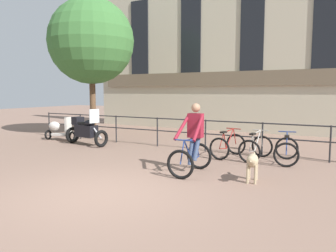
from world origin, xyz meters
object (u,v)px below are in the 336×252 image
parked_bicycle_near_lamp (228,146)px  parked_bicycle_mid_right (286,150)px  parked_motorcycle (86,130)px  cyclist_with_bike (193,142)px  parked_scooter (59,129)px  dog (252,162)px  parked_bicycle_mid_left (256,148)px

parked_bicycle_near_lamp → parked_bicycle_mid_right: 1.69m
parked_motorcycle → parked_bicycle_near_lamp: bearing=-78.6°
cyclist_with_bike → parked_scooter: bearing=161.5°
parked_bicycle_near_lamp → parked_bicycle_mid_right: bearing=-170.9°
dog → parked_bicycle_mid_left: size_ratio=0.77×
parked_bicycle_mid_right → parked_scooter: bearing=-8.3°
dog → parked_bicycle_mid_right: size_ratio=0.76×
dog → parked_bicycle_mid_right: (0.33, 2.38, -0.10)m
parked_motorcycle → parked_scooter: (-1.78, 0.34, -0.10)m
parked_bicycle_near_lamp → parked_scooter: size_ratio=0.91×
dog → parked_bicycle_mid_left: parked_bicycle_mid_left is taller
cyclist_with_bike → parked_bicycle_mid_left: cyclist_with_bike is taller
parked_bicycle_mid_left → parked_bicycle_mid_right: bearing=-174.2°
cyclist_with_bike → parked_bicycle_near_lamp: size_ratio=1.42×
parked_motorcycle → parked_scooter: 1.81m
dog → parked_bicycle_near_lamp: (-1.36, 2.38, -0.10)m
parked_bicycle_near_lamp → parked_bicycle_mid_right: same height
dog → parked_bicycle_near_lamp: parked_bicycle_near_lamp is taller
parked_bicycle_mid_right → cyclist_with_bike: bearing=41.9°
parked_bicycle_near_lamp → parked_bicycle_mid_left: same height
parked_bicycle_mid_right → parked_scooter: (-8.82, -0.05, 0.10)m
cyclist_with_bike → parked_scooter: cyclist_with_bike is taller
dog → cyclist_with_bike: bearing=164.8°
parked_bicycle_near_lamp → parked_scooter: (-7.13, -0.05, 0.10)m
dog → parked_bicycle_mid_right: bearing=72.8°
cyclist_with_bike → parked_motorcycle: cyclist_with_bike is taller
cyclist_with_bike → parked_bicycle_mid_right: 2.91m
parked_motorcycle → parked_scooter: parked_motorcycle is taller
parked_motorcycle → parked_bicycle_mid_right: 7.05m
cyclist_with_bike → dog: size_ratio=1.88×
parked_bicycle_mid_left → parked_bicycle_mid_right: 0.84m
parked_scooter → cyclist_with_bike: bearing=-115.0°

